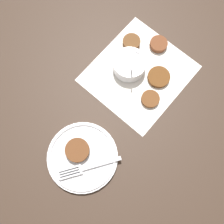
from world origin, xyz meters
name	(u,v)px	position (x,y,z in m)	size (l,w,h in m)	color
ground_plane	(143,73)	(0.00, 0.00, 0.00)	(4.00, 4.00, 0.00)	#38281E
napkin	(139,73)	(-0.01, 0.01, 0.00)	(0.32, 0.29, 0.00)	white
sauce_bowl	(129,65)	(-0.02, 0.05, 0.03)	(0.12, 0.11, 0.09)	silver
fritter_0	(159,77)	(0.02, -0.05, 0.01)	(0.07, 0.07, 0.01)	brown
fritter_1	(150,99)	(-0.06, -0.07, 0.01)	(0.06, 0.06, 0.01)	brown
fritter_2	(159,44)	(0.11, 0.02, 0.01)	(0.06, 0.06, 0.02)	brown
fritter_3	(131,42)	(0.05, 0.10, 0.01)	(0.06, 0.06, 0.02)	brown
serving_plate	(82,157)	(-0.34, -0.03, 0.01)	(0.21, 0.21, 0.02)	silver
fritter_on_plate	(77,150)	(-0.33, -0.01, 0.03)	(0.07, 0.07, 0.02)	brown
fork	(82,169)	(-0.36, -0.05, 0.02)	(0.17, 0.13, 0.00)	silver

